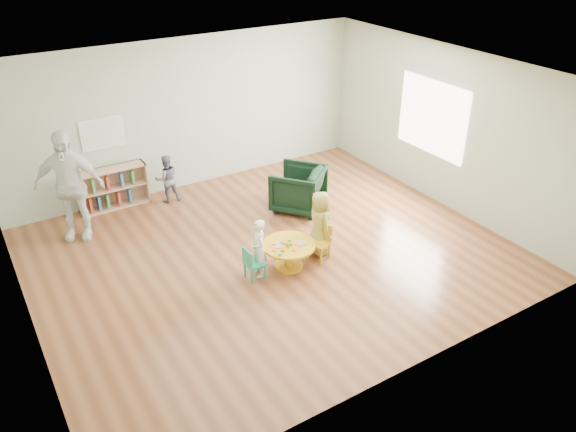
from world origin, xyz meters
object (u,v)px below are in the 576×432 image
object	(u,v)px
adult_caretaker	(69,186)
toddler	(167,179)
kid_chair_left	(252,263)
armchair	(298,189)
activity_table	(289,251)
kid_chair_right	(320,240)
child_left	(259,249)
child_right	(320,223)
bookshelf	(112,188)

from	to	relation	value
adult_caretaker	toddler	bearing A→B (deg)	40.14
kid_chair_left	armchair	size ratio (longest dim) A/B	0.59
activity_table	kid_chair_right	world-z (taller)	kid_chair_right
armchair	kid_chair_right	bearing A→B (deg)	30.39
armchair	activity_table	bearing A→B (deg)	14.07
armchair	kid_chair_left	bearing A→B (deg)	1.47
activity_table	adult_caretaker	bearing A→B (deg)	133.73
kid_chair_right	child_left	world-z (taller)	child_left
armchair	child_left	size ratio (longest dim) A/B	0.95
child_right	adult_caretaker	world-z (taller)	adult_caretaker
kid_chair_right	armchair	size ratio (longest dim) A/B	0.65
bookshelf	toddler	xyz separation A→B (m)	(0.91, -0.32, 0.08)
kid_chair_left	kid_chair_right	size ratio (longest dim) A/B	0.91
activity_table	adult_caretaker	xyz separation A→B (m)	(-2.47, 2.58, 0.64)
activity_table	child_left	distance (m)	0.51
child_left	adult_caretaker	size ratio (longest dim) A/B	0.49
bookshelf	child_right	world-z (taller)	child_right
child_right	child_left	bearing A→B (deg)	97.10
armchair	child_left	world-z (taller)	child_left
kid_chair_right	adult_caretaker	distance (m)	4.04
kid_chair_left	armchair	world-z (taller)	armchair
child_left	kid_chair_right	bearing A→B (deg)	99.42
bookshelf	armchair	world-z (taller)	armchair
armchair	adult_caretaker	distance (m)	3.79
bookshelf	kid_chair_right	bearing A→B (deg)	-56.66
armchair	adult_caretaker	xyz separation A→B (m)	(-3.59, 1.09, 0.53)
armchair	child_left	bearing A→B (deg)	2.93
adult_caretaker	bookshelf	bearing A→B (deg)	68.52
child_left	armchair	bearing A→B (deg)	146.06
kid_chair_right	child_left	xyz separation A→B (m)	(-1.03, 0.09, 0.15)
activity_table	kid_chair_left	world-z (taller)	kid_chair_left
kid_chair_left	adult_caretaker	world-z (taller)	adult_caretaker
activity_table	armchair	world-z (taller)	armchair
armchair	child_left	distance (m)	2.15
child_right	adult_caretaker	distance (m)	3.98
kid_chair_left	adult_caretaker	xyz separation A→B (m)	(-1.86, 2.56, 0.65)
bookshelf	armchair	xyz separation A→B (m)	(2.77, -1.82, 0.03)
activity_table	armchair	bearing A→B (deg)	53.02
kid_chair_left	toddler	size ratio (longest dim) A/B	0.57
bookshelf	child_left	bearing A→B (deg)	-70.23
child_right	bookshelf	bearing A→B (deg)	40.33
kid_chair_right	bookshelf	distance (m)	4.00
kid_chair_right	toddler	bearing A→B (deg)	0.48
kid_chair_right	toddler	xyz separation A→B (m)	(-1.29, 3.02, 0.15)
kid_chair_left	armchair	bearing A→B (deg)	130.41
child_left	toddler	world-z (taller)	child_left
kid_chair_left	toddler	bearing A→B (deg)	-177.42
armchair	toddler	xyz separation A→B (m)	(-1.86, 1.50, 0.06)
child_left	toddler	bearing A→B (deg)	-160.75
bookshelf	toddler	size ratio (longest dim) A/B	1.33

